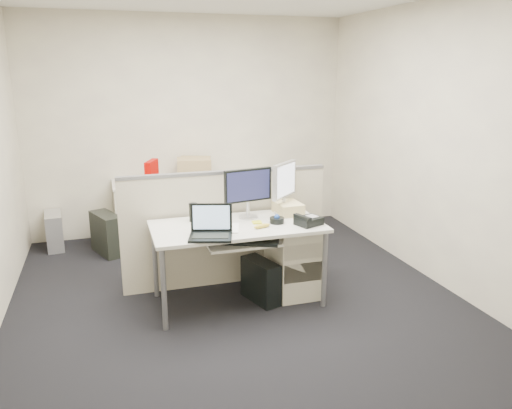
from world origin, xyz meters
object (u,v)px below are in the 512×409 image
object	(u,v)px
laptop	(210,223)
monitor_main	(248,194)
desk	(237,232)
desk_phone	(309,221)

from	to	relation	value
laptop	monitor_main	bearing A→B (deg)	61.81
desk	desk_phone	world-z (taller)	desk_phone
desk	laptop	bearing A→B (deg)	-136.97
desk	monitor_main	distance (m)	0.38
desk	desk_phone	distance (m)	0.63
desk	monitor_main	xyz separation A→B (m)	(0.15, 0.18, 0.30)
desk	desk_phone	xyz separation A→B (m)	(0.60, -0.18, 0.10)
monitor_main	desk	bearing A→B (deg)	-139.94
laptop	desk_phone	world-z (taller)	laptop
desk	laptop	world-z (taller)	laptop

